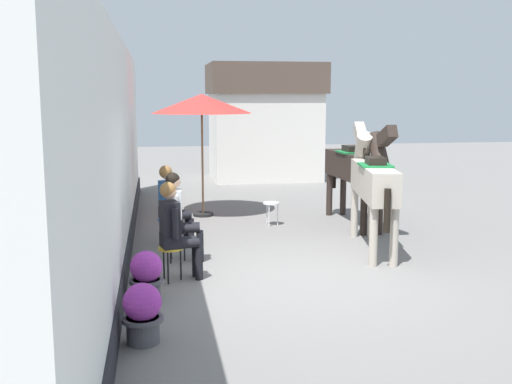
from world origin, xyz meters
The scene contains 12 objects.
ground_plane centered at (0.00, 3.00, 0.00)m, with size 40.00×40.00×0.00m, color slate.
pub_facade_wall centered at (-2.55, 1.50, 1.54)m, with size 0.34×14.00×3.40m.
distant_cottage centered at (1.40, 10.37, 1.80)m, with size 3.40×2.60×3.50m.
seated_visitor_near centered at (-1.71, 0.16, 0.78)m, with size 0.61×0.48×1.39m.
seated_visitor_middle centered at (-1.61, 1.17, 0.78)m, with size 0.61×0.49×1.39m.
seated_visitor_far centered at (-1.70, 2.16, 0.78)m, with size 0.61×0.48×1.39m.
saddled_horse_near centered at (1.60, 1.44, 1.16)m, with size 0.83×2.97×2.06m.
saddled_horse_far centered at (1.93, 3.26, 1.16)m, with size 0.54×3.00×2.06m.
flower_planter_near centered at (-2.12, -1.96, 0.33)m, with size 0.43×0.43×0.64m.
flower_planter_middle centered at (-2.09, -0.64, 0.33)m, with size 0.43×0.43×0.64m.
cafe_parasol centered at (-0.96, 4.73, 2.36)m, with size 2.10×2.10×2.58m.
spare_stool_white centered at (0.29, 3.53, 0.40)m, with size 0.32×0.32×0.46m.
Camera 1 is at (-1.95, -8.07, 2.54)m, focal length 42.67 mm.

